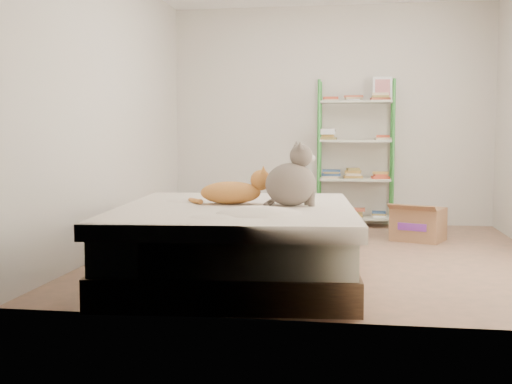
% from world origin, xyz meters
% --- Properties ---
extents(room, '(3.81, 4.21, 2.61)m').
position_xyz_m(room, '(0.00, 0.00, 1.30)').
color(room, '#A07257').
rests_on(room, ground).
extents(bed, '(1.88, 2.26, 0.54)m').
position_xyz_m(bed, '(-0.58, -1.05, 0.27)').
color(bed, brown).
rests_on(bed, ground).
extents(orange_cat, '(0.58, 0.37, 0.22)m').
position_xyz_m(orange_cat, '(-0.64, -0.94, 0.65)').
color(orange_cat, '#F09753').
rests_on(orange_cat, bed).
extents(grey_cat, '(0.50, 0.46, 0.46)m').
position_xyz_m(grey_cat, '(-0.18, -1.01, 0.77)').
color(grey_cat, '#68574D').
rests_on(grey_cat, bed).
extents(shelf_unit, '(0.88, 0.36, 1.74)m').
position_xyz_m(shelf_unit, '(0.31, 1.88, 0.82)').
color(shelf_unit, '#338837').
rests_on(shelf_unit, ground).
extents(cardboard_box, '(0.59, 0.61, 0.39)m').
position_xyz_m(cardboard_box, '(0.94, 0.91, 0.17)').
color(cardboard_box, '#956043').
rests_on(cardboard_box, ground).
extents(white_bin, '(0.38, 0.35, 0.36)m').
position_xyz_m(white_bin, '(-1.65, 1.65, 0.19)').
color(white_bin, white).
rests_on(white_bin, ground).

